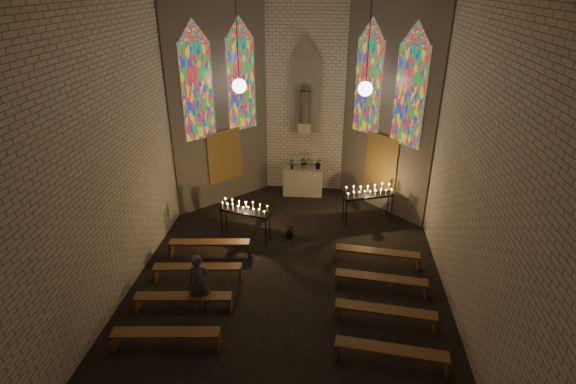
% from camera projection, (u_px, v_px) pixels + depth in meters
% --- Properties ---
extents(floor, '(12.00, 12.00, 0.00)m').
position_uv_depth(floor, '(288.00, 285.00, 11.62)').
color(floor, black).
rests_on(floor, ground).
extents(room, '(8.22, 12.43, 7.00)m').
position_uv_depth(room, '(299.00, 110.00, 13.04)').
color(room, beige).
rests_on(room, ground).
extents(altar, '(1.40, 0.60, 1.00)m').
position_uv_depth(altar, '(303.00, 181.00, 16.29)').
color(altar, '#B3B092').
rests_on(altar, ground).
extents(flower_vase_left, '(0.21, 0.15, 0.39)m').
position_uv_depth(flower_vase_left, '(292.00, 164.00, 15.94)').
color(flower_vase_left, '#4C723F').
rests_on(flower_vase_left, altar).
extents(flower_vase_center, '(0.47, 0.43, 0.43)m').
position_uv_depth(flower_vase_center, '(305.00, 163.00, 16.00)').
color(flower_vase_center, '#4C723F').
rests_on(flower_vase_center, altar).
extents(flower_vase_right, '(0.28, 0.24, 0.44)m').
position_uv_depth(flower_vase_right, '(319.00, 163.00, 15.94)').
color(flower_vase_right, '#4C723F').
rests_on(flower_vase_right, altar).
extents(aisle_flower_pot, '(0.32, 0.32, 0.46)m').
position_uv_depth(aisle_flower_pot, '(290.00, 231.00, 13.61)').
color(aisle_flower_pot, '#4C723F').
rests_on(aisle_flower_pot, ground).
extents(votive_stand_left, '(1.61, 0.78, 1.15)m').
position_uv_depth(votive_stand_left, '(245.00, 209.00, 13.29)').
color(votive_stand_left, black).
rests_on(votive_stand_left, ground).
extents(votive_stand_right, '(1.68, 0.88, 1.20)m').
position_uv_depth(votive_stand_right, '(369.00, 193.00, 14.16)').
color(votive_stand_right, black).
rests_on(votive_stand_right, ground).
extents(pew_left_0, '(2.29, 0.56, 0.44)m').
position_uv_depth(pew_left_0, '(210.00, 244.00, 12.73)').
color(pew_left_0, brown).
rests_on(pew_left_0, ground).
extents(pew_right_0, '(2.29, 0.56, 0.44)m').
position_uv_depth(pew_right_0, '(377.00, 253.00, 12.31)').
color(pew_right_0, brown).
rests_on(pew_right_0, ground).
extents(pew_left_1, '(2.29, 0.56, 0.44)m').
position_uv_depth(pew_left_1, '(198.00, 269.00, 11.66)').
color(pew_left_1, brown).
rests_on(pew_left_1, ground).
extents(pew_right_1, '(2.29, 0.56, 0.44)m').
position_uv_depth(pew_right_1, '(381.00, 280.00, 11.23)').
color(pew_right_1, brown).
rests_on(pew_right_1, ground).
extents(pew_left_2, '(2.29, 0.56, 0.44)m').
position_uv_depth(pew_left_2, '(183.00, 298.00, 10.58)').
color(pew_left_2, brown).
rests_on(pew_left_2, ground).
extents(pew_right_2, '(2.29, 0.56, 0.44)m').
position_uv_depth(pew_right_2, '(385.00, 312.00, 10.15)').
color(pew_right_2, brown).
rests_on(pew_right_2, ground).
extents(pew_left_3, '(2.29, 0.56, 0.44)m').
position_uv_depth(pew_left_3, '(166.00, 335.00, 9.50)').
color(pew_left_3, brown).
rests_on(pew_left_3, ground).
extents(pew_right_3, '(2.29, 0.56, 0.44)m').
position_uv_depth(pew_right_3, '(391.00, 351.00, 9.08)').
color(pew_right_3, brown).
rests_on(pew_right_3, ground).
extents(visitor, '(0.59, 0.45, 1.46)m').
position_uv_depth(visitor, '(199.00, 284.00, 10.47)').
color(visitor, '#494852').
rests_on(visitor, ground).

